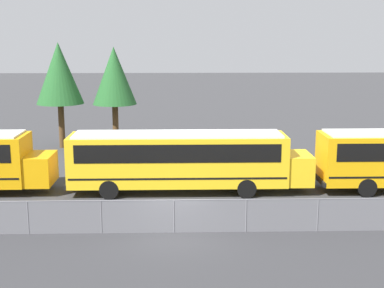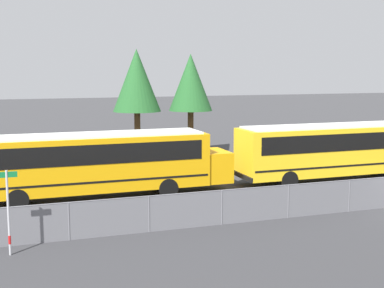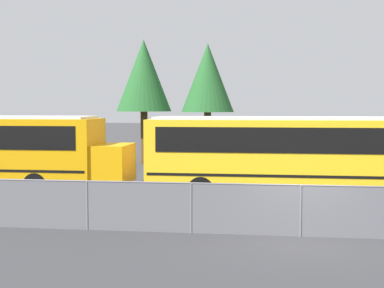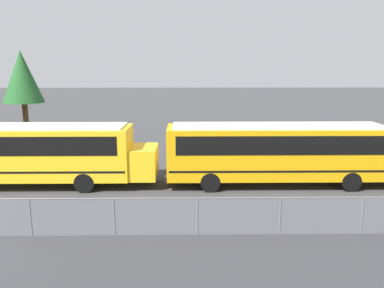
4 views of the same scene
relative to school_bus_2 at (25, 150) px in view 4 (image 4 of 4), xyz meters
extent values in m
cylinder|color=slate|center=(2.62, -6.04, -1.20)|extent=(0.07, 0.07, 1.45)
cylinder|color=slate|center=(5.71, -6.04, -1.20)|extent=(0.07, 0.07, 1.45)
cylinder|color=slate|center=(8.79, -6.04, -1.20)|extent=(0.07, 0.07, 1.45)
cylinder|color=slate|center=(11.88, -6.04, -1.20)|extent=(0.07, 0.07, 1.45)
cylinder|color=slate|center=(14.96, -6.04, -1.20)|extent=(0.07, 0.07, 1.45)
cube|color=yellow|center=(-0.28, 0.00, -0.10)|extent=(11.47, 2.52, 2.63)
cube|color=black|center=(-0.28, 0.00, 0.47)|extent=(10.55, 2.56, 0.95)
cube|color=black|center=(-0.28, 0.00, -0.84)|extent=(11.24, 2.55, 0.10)
cube|color=yellow|center=(6.14, 0.00, -0.63)|extent=(1.38, 2.32, 1.58)
cube|color=silver|center=(-0.28, 0.00, 1.26)|extent=(10.90, 2.27, 0.10)
cylinder|color=black|center=(3.27, 1.14, -1.42)|extent=(1.00, 0.28, 1.00)
cylinder|color=black|center=(3.27, -1.14, -1.42)|extent=(1.00, 0.28, 1.00)
cube|color=#EDA80F|center=(13.13, 0.01, -0.10)|extent=(11.47, 2.52, 2.63)
cube|color=black|center=(13.13, 0.01, 0.47)|extent=(10.55, 2.56, 0.95)
cube|color=black|center=(13.13, 0.01, -0.84)|extent=(11.24, 2.55, 0.10)
cube|color=black|center=(7.35, 0.01, -1.27)|extent=(0.12, 2.52, 0.24)
cube|color=silver|center=(13.13, 0.01, 1.26)|extent=(10.90, 2.27, 0.10)
cylinder|color=black|center=(16.69, 1.15, -1.42)|extent=(1.00, 0.28, 1.00)
cylinder|color=black|center=(16.69, -1.13, -1.42)|extent=(1.00, 0.28, 1.00)
cylinder|color=black|center=(9.58, 1.15, -1.42)|extent=(1.00, 0.28, 1.00)
cylinder|color=black|center=(9.58, -1.13, -1.42)|extent=(1.00, 0.28, 1.00)
cylinder|color=#51381E|center=(-4.93, 11.80, -0.27)|extent=(0.44, 0.44, 3.29)
cone|color=#235B28|center=(-4.93, 11.80, 3.48)|extent=(3.23, 3.23, 4.20)
camera|label=1|loc=(-0.28, -27.71, 6.36)|focal=50.00mm
camera|label=2|loc=(-17.89, -25.81, 4.45)|focal=50.00mm
camera|label=3|loc=(-1.54, -21.02, 1.72)|focal=50.00mm
camera|label=4|loc=(8.41, -19.09, 4.27)|focal=35.00mm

